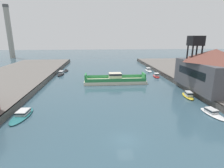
% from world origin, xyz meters
% --- Properties ---
extents(ground_plane, '(400.00, 400.00, 0.00)m').
position_xyz_m(ground_plane, '(0.00, 0.00, 0.00)').
color(ground_plane, '#385666').
extents(chain_ferry, '(20.82, 6.13, 3.50)m').
position_xyz_m(chain_ferry, '(1.74, 34.59, 1.07)').
color(chain_ferry, beige).
rests_on(chain_ferry, ground).
extents(moored_boat_near_left, '(3.22, 6.84, 1.50)m').
position_xyz_m(moored_boat_near_left, '(18.95, 43.00, 0.56)').
color(moored_boat_near_left, red).
rests_on(moored_boat_near_left, ground).
extents(moored_boat_near_right, '(3.08, 6.81, 1.17)m').
position_xyz_m(moored_boat_near_right, '(18.97, 7.84, 0.44)').
color(moored_boat_near_right, white).
rests_on(moored_boat_near_right, ground).
extents(moored_boat_mid_left, '(2.44, 7.44, 1.45)m').
position_xyz_m(moored_boat_mid_left, '(19.22, 55.18, 0.54)').
color(moored_boat_mid_left, white).
rests_on(moored_boat_mid_left, ground).
extents(moored_boat_mid_right, '(2.57, 6.25, 1.66)m').
position_xyz_m(moored_boat_mid_right, '(19.29, 18.37, 0.62)').
color(moored_boat_mid_right, yellow).
rests_on(moored_boat_mid_right, ground).
extents(moored_boat_far_left, '(2.57, 7.60, 1.59)m').
position_xyz_m(moored_boat_far_left, '(-19.36, 49.66, 0.59)').
color(moored_boat_far_left, black).
rests_on(moored_boat_far_left, ground).
extents(moored_boat_far_right, '(3.37, 8.32, 1.12)m').
position_xyz_m(moored_boat_far_right, '(-19.15, 10.07, 0.41)').
color(moored_boat_far_right, '#237075').
rests_on(moored_boat_far_right, ground).
extents(moored_boat_upstream_a, '(2.05, 6.11, 0.96)m').
position_xyz_m(moored_boat_upstream_a, '(-18.63, 57.57, 0.24)').
color(moored_boat_upstream_a, black).
rests_on(moored_boat_upstream_a, ground).
extents(warehouse_shed, '(12.62, 19.38, 10.71)m').
position_xyz_m(warehouse_shed, '(26.92, 20.83, 6.89)').
color(warehouse_shed, '#4C4C51').
rests_on(warehouse_shed, quay_right).
extents(crane_tower, '(3.60, 3.60, 14.06)m').
position_xyz_m(crane_tower, '(23.76, 25.67, 12.78)').
color(crane_tower, black).
rests_on(crane_tower, quay_right).
extents(smokestack_distant_a, '(3.87, 3.87, 37.01)m').
position_xyz_m(smokestack_distant_a, '(-67.03, 113.76, 19.54)').
color(smokestack_distant_a, '#9E998E').
rests_on(smokestack_distant_a, ground).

